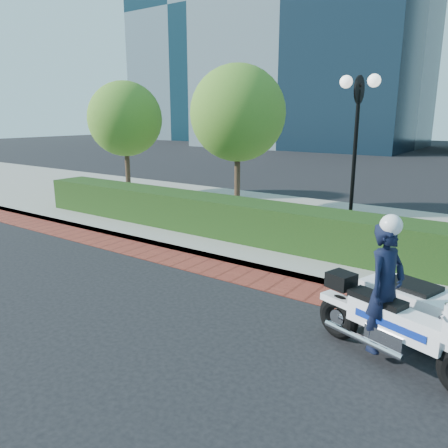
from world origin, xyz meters
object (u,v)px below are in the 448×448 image
Objects in this scene: tree_b at (238,113)px; police_motorcycle at (405,307)px; lamppost at (356,132)px; tree_a at (125,119)px.

tree_b reaches higher than police_motorcycle.
lamppost is at bearing 135.29° from police_motorcycle.
lamppost is 10.09m from tree_a.
tree_a is 0.94× the size of tree_b.
tree_a reaches higher than police_motorcycle.
lamppost reaches higher than police_motorcycle.
tree_b reaches higher than lamppost.
police_motorcycle is (12.60, -6.32, -2.50)m from tree_a.
lamppost is at bearing -7.41° from tree_a.
tree_a is at bearing 172.59° from lamppost.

